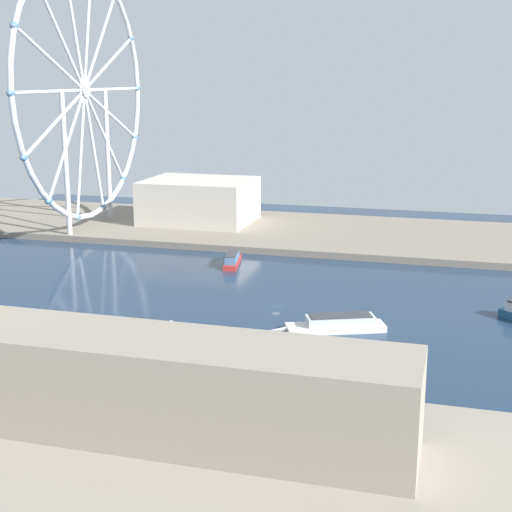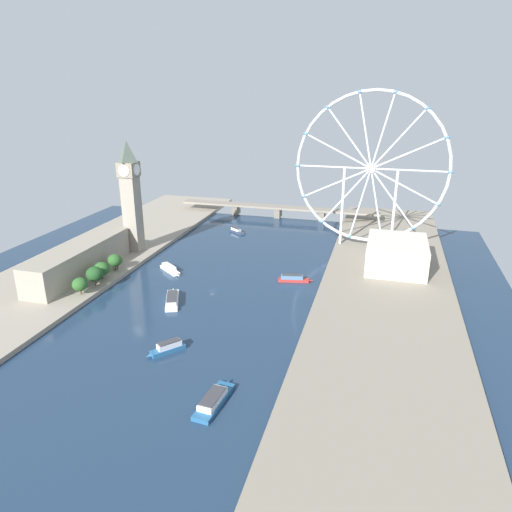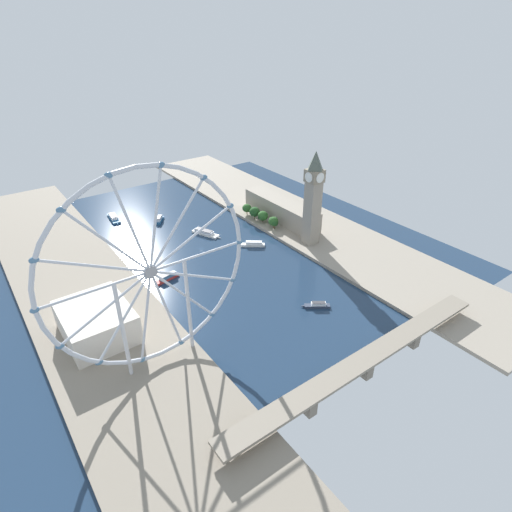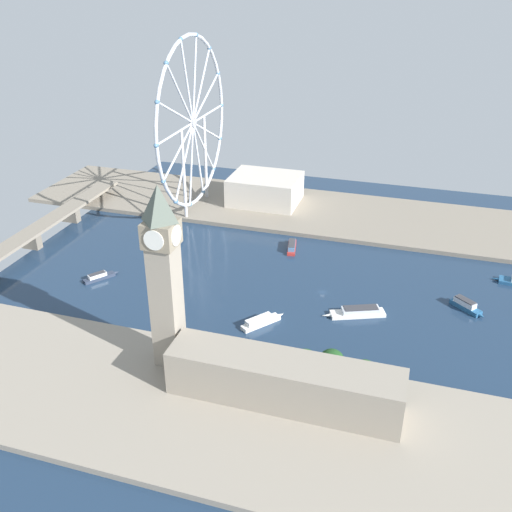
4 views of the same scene
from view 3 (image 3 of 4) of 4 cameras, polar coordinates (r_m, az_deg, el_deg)
name	(u,v)px [view 3 (image 3 of 4)]	position (r m, az deg, el deg)	size (l,w,h in m)	color
ground_plane	(201,249)	(412.69, -7.47, 1.00)	(403.18, 403.18, 0.00)	#1E334C
riverbank_left	(292,218)	(471.94, 4.93, 5.19)	(90.00, 520.00, 3.00)	gray
riverbank_right	(78,287)	(379.35, -22.96, -3.88)	(90.00, 520.00, 3.00)	gray
clock_tower	(313,197)	(398.01, 7.73, 7.88)	(15.10, 15.10, 90.82)	gray
parliament_block	(281,210)	(460.27, 3.43, 6.25)	(22.00, 103.31, 21.39)	gray
tree_row_embankment	(261,215)	(454.48, 0.63, 5.59)	(13.66, 57.12, 13.84)	#513823
ferris_wheel	(151,272)	(248.16, -14.09, -2.16)	(127.71, 3.20, 129.57)	silver
riverside_hall	(97,322)	(312.53, -20.78, -8.33)	(43.69, 53.99, 21.82)	beige
river_bridge	(363,362)	(278.25, 14.33, -13.76)	(215.18, 14.56, 11.89)	gray
tour_boat_0	(159,219)	(476.02, -12.94, 4.87)	(17.16, 19.55, 6.10)	#235684
tour_boat_1	(253,244)	(412.98, -0.47, 1.63)	(24.08, 19.79, 5.01)	white
tour_boat_2	(205,233)	(438.41, -6.89, 3.16)	(18.94, 34.85, 5.03)	white
tour_boat_3	(317,305)	(331.60, 8.25, -6.61)	(20.74, 16.13, 4.59)	#2D384C
tour_boat_4	(167,278)	(368.05, -11.95, -2.88)	(26.20, 9.27, 5.26)	#B22D28
tour_boat_5	(114,218)	(494.44, -18.72, 4.92)	(10.98, 33.63, 5.21)	#235684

